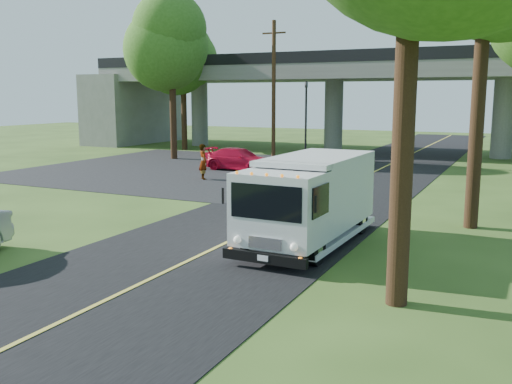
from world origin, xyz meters
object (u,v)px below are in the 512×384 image
Objects in this scene: traffic_signal at (306,111)px; tree_left_lot at (173,39)px; tree_left_far at (184,54)px; step_van at (310,198)px; utility_pole at (274,90)px; red_sedan at (240,159)px; pedestrian at (203,162)px.

traffic_signal is 10.01m from tree_left_lot.
traffic_signal is 11.75m from tree_left_far.
tree_left_far is 1.63× the size of step_van.
tree_left_far is (-10.79, 1.84, 4.25)m from traffic_signal.
step_van is (8.20, -21.28, -1.83)m from traffic_signal.
red_sedan is at bearing -87.26° from utility_pole.
red_sedan is (-1.24, -7.38, -2.57)m from traffic_signal.
tree_left_lot is (-7.79, -4.16, 4.70)m from traffic_signal.
utility_pole is 7.43m from tree_left_lot.
traffic_signal is 0.58× the size of utility_pole.
traffic_signal is at bearing 112.59° from step_van.
pedestrian is at bearing -88.19° from utility_pole.
tree_left_far reaches higher than red_sedan.
red_sedan is 4.12m from pedestrian.
utility_pole reaches higher than traffic_signal.
utility_pole is at bearing 4.68° from red_sedan.
pedestrian is at bearing -47.99° from tree_left_lot.
utility_pole is 10.45m from tree_left_far.
utility_pole is 1.48× the size of step_van.
pedestrian is at bearing -177.46° from red_sedan.
tree_left_far reaches higher than pedestrian.
step_van is 1.39× the size of red_sedan.
tree_left_lot is at bearing 65.81° from red_sedan.
red_sedan is at bearing -43.97° from tree_left_far.
tree_left_far is 2.27× the size of red_sedan.
traffic_signal is 1.19× the size of red_sedan.
traffic_signal is 11.77m from pedestrian.
traffic_signal is at bearing -9.65° from tree_left_far.
utility_pole reaches higher than red_sedan.
traffic_signal is 0.50× the size of tree_left_lot.
red_sedan is at bearing -26.13° from tree_left_lot.
step_van is at bearing -68.93° from traffic_signal.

